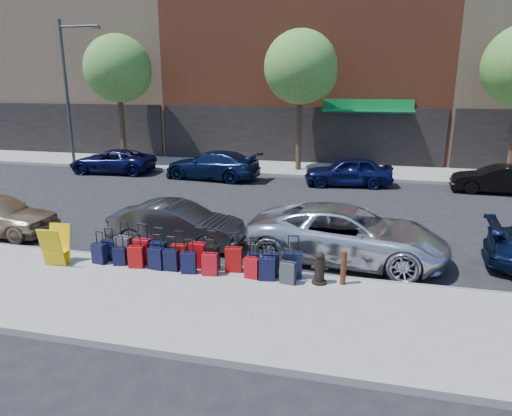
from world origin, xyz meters
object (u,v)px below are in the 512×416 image
(tree_left, at_px, (120,70))
(car_far_1, at_px, (212,165))
(tree_center, at_px, (303,69))
(fire_hydrant, at_px, (320,269))
(car_near_1, at_px, (177,225))
(suitcase_front_5, at_px, (198,255))
(car_far_0, at_px, (112,161))
(streetlight, at_px, (69,84))
(display_rack, at_px, (56,246))
(bollard, at_px, (344,267))
(car_far_3, at_px, (497,179))
(car_far_2, at_px, (348,171))
(car_near_2, at_px, (347,234))

(tree_left, distance_m, car_far_1, 8.43)
(tree_center, relative_size, fire_hydrant, 9.18)
(car_near_1, bearing_deg, suitcase_front_5, -142.79)
(tree_center, height_order, car_far_0, tree_center)
(streetlight, relative_size, suitcase_front_5, 7.53)
(car_far_0, distance_m, car_far_1, 5.81)
(display_rack, bearing_deg, tree_center, 69.56)
(fire_hydrant, bearing_deg, bollard, 4.21)
(car_far_0, bearing_deg, suitcase_front_5, 34.50)
(tree_center, relative_size, car_far_1, 1.48)
(bollard, height_order, car_far_0, car_far_0)
(display_rack, bearing_deg, car_far_1, 84.82)
(car_far_0, relative_size, car_far_3, 1.20)
(car_far_0, relative_size, car_far_1, 0.92)
(display_rack, height_order, car_far_2, car_far_2)
(streetlight, bearing_deg, car_near_1, -45.61)
(bollard, height_order, car_far_3, car_far_3)
(streetlight, xyz_separation_m, car_near_1, (11.54, -11.78, -4.00))
(display_rack, relative_size, car_far_2, 0.25)
(car_far_0, bearing_deg, car_far_2, 84.56)
(car_far_0, height_order, car_far_3, car_far_0)
(display_rack, height_order, car_near_1, car_near_1)
(fire_hydrant, distance_m, car_near_1, 4.89)
(display_rack, bearing_deg, streetlight, 118.26)
(car_far_0, bearing_deg, car_far_1, 83.08)
(car_near_2, bearing_deg, car_far_2, 7.88)
(bollard, xyz_separation_m, display_rack, (-7.34, -0.54, 0.09))
(tree_left, height_order, car_near_1, tree_left)
(streetlight, bearing_deg, tree_center, 2.98)
(suitcase_front_5, distance_m, car_far_0, 14.96)
(car_far_2, bearing_deg, car_far_3, 82.46)
(tree_left, distance_m, car_near_1, 15.89)
(tree_center, relative_size, car_far_3, 1.92)
(display_rack, bearing_deg, car_far_3, 37.53)
(car_far_1, bearing_deg, tree_left, -107.32)
(car_near_1, relative_size, car_far_2, 0.98)
(car_far_3, bearing_deg, fire_hydrant, -26.76)
(tree_left, bearing_deg, car_far_1, -24.11)
(bollard, bearing_deg, streetlight, 140.36)
(tree_center, xyz_separation_m, car_near_2, (3.08, -12.43, -4.67))
(suitcase_front_5, relative_size, bollard, 1.29)
(streetlight, xyz_separation_m, car_far_0, (3.52, -1.88, -4.03))
(suitcase_front_5, xyz_separation_m, car_far_0, (-9.36, 11.67, 0.15))
(bollard, bearing_deg, display_rack, -175.82)
(tree_center, distance_m, car_far_0, 11.31)
(car_far_0, distance_m, car_far_2, 12.59)
(tree_left, xyz_separation_m, fire_hydrant, (13.05, -14.48, -4.90))
(streetlight, relative_size, fire_hydrant, 10.10)
(tree_center, distance_m, suitcase_front_5, 15.09)
(display_rack, height_order, car_far_0, car_far_0)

